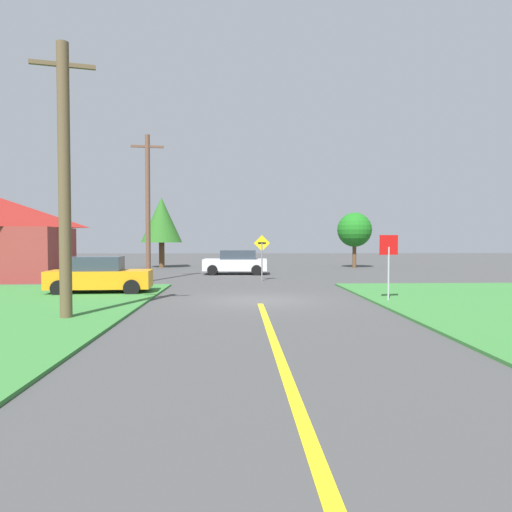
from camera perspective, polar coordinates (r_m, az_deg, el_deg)
The scene contains 10 objects.
ground_plane at distance 18.51m, azimuth 0.37°, elevation -5.33°, with size 120.00×120.00×0.00m, color #424242.
lane_stripe_center at distance 10.64m, azimuth 2.41°, elevation -10.84°, with size 0.20×14.00×0.01m, color yellow.
stop_sign at distance 18.58m, azimuth 15.56°, elevation 0.12°, with size 0.74×0.18×2.52m.
parked_car_near_building at distance 21.69m, azimuth -18.30°, elevation -2.21°, with size 4.40×2.09×1.62m.
car_approaching_junction at distance 32.09m, azimuth -2.40°, elevation -0.75°, with size 4.33×2.32×1.62m.
utility_pole_near at distance 15.07m, azimuth -21.91°, elevation 8.48°, with size 1.78×0.55×8.03m.
utility_pole_mid at distance 27.38m, azimuth -12.79°, elevation 5.88°, with size 1.80×0.34×8.15m.
direction_sign at distance 26.96m, azimuth 0.71°, elevation 0.43°, with size 0.91×0.08×2.59m.
oak_tree_left at distance 40.49m, azimuth -11.22°, elevation 4.21°, with size 3.39×3.39×5.82m.
pine_tree_center at distance 40.03m, azimuth 11.68°, elevation 3.07°, with size 2.81×2.81×4.54m.
Camera 1 is at (-0.85, -18.33, 2.38)m, focal length 33.50 mm.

